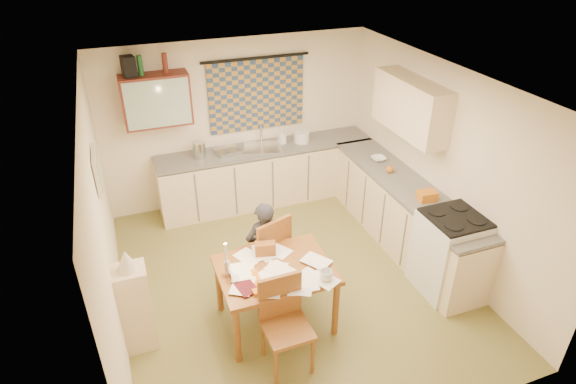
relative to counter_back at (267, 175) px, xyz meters
name	(u,v)px	position (x,y,z in m)	size (l,w,h in m)	color
floor	(291,280)	(-0.34, -1.95, -0.46)	(4.00, 4.50, 0.02)	olive
ceiling	(292,83)	(-0.34, -1.95, 2.06)	(4.00, 4.50, 0.02)	white
wall_back	(238,122)	(-0.34, 0.31, 0.80)	(4.00, 0.02, 2.50)	beige
wall_front	(400,336)	(-0.34, -4.21, 0.80)	(4.00, 0.02, 2.50)	beige
wall_left	(103,229)	(-2.35, -1.95, 0.80)	(0.02, 4.50, 2.50)	beige
wall_right	(441,165)	(1.67, -1.95, 0.80)	(0.02, 4.50, 2.50)	beige
window_blind	(257,95)	(-0.04, 0.27, 1.20)	(1.45, 0.03, 1.05)	navy
curtain_rod	(256,58)	(-0.04, 0.25, 1.75)	(0.04, 0.04, 1.60)	black
wall_cabinet	(156,100)	(-1.49, 0.13, 1.35)	(0.90, 0.34, 0.70)	#581E16
wall_cabinet_glass	(158,104)	(-1.49, -0.04, 1.35)	(0.84, 0.02, 0.64)	#99B2A5
upper_cabinet_right	(411,106)	(1.49, -1.40, 1.40)	(0.34, 1.30, 0.70)	beige
framed_print	(97,170)	(-2.31, -1.55, 1.25)	(0.04, 0.50, 0.40)	beige
print_canvas	(99,170)	(-2.28, -1.55, 1.25)	(0.01, 0.42, 0.32)	#B8B7A4
counter_back	(267,175)	(0.00, 0.00, 0.00)	(3.30, 0.62, 0.92)	beige
counter_right	(402,214)	(1.36, -1.72, 0.00)	(0.62, 2.95, 0.92)	beige
stove	(449,253)	(1.36, -2.72, 0.06)	(0.66, 0.66, 1.02)	white
sink	(263,150)	(-0.05, 0.00, 0.43)	(0.55, 0.45, 0.10)	silver
tap	(261,134)	(-0.01, 0.18, 0.61)	(0.03, 0.03, 0.28)	silver
dish_rack	(228,151)	(-0.59, 0.00, 0.50)	(0.35, 0.30, 0.06)	silver
kettle	(199,150)	(-1.00, 0.00, 0.59)	(0.18, 0.18, 0.24)	silver
mixing_bowl	(302,137)	(0.58, 0.00, 0.55)	(0.24, 0.24, 0.16)	white
soap_bottle	(282,137)	(0.28, 0.05, 0.58)	(0.11, 0.12, 0.21)	white
bowl	(378,159)	(1.36, -0.99, 0.49)	(0.21, 0.21, 0.05)	white
orange_bag	(427,196)	(1.36, -2.16, 0.53)	(0.22, 0.16, 0.12)	#C86915
fruit_orange	(390,169)	(1.31, -1.37, 0.52)	(0.10, 0.10, 0.10)	#C86915
speaker	(129,66)	(-1.77, 0.13, 1.83)	(0.16, 0.20, 0.26)	black
bottle_green	(140,65)	(-1.63, 0.13, 1.83)	(0.07, 0.07, 0.26)	#195926
bottle_brown	(165,63)	(-1.31, 0.13, 1.83)	(0.07, 0.07, 0.26)	#581E16
dining_table	(276,295)	(-0.74, -2.55, -0.07)	(1.20, 0.91, 0.75)	brown
chair_far	(265,265)	(-0.67, -1.95, -0.13)	(0.60, 0.60, 1.04)	brown
chair_near	(287,341)	(-0.83, -3.14, -0.15)	(0.45, 0.45, 0.98)	brown
person	(264,248)	(-0.69, -1.99, 0.15)	(0.47, 0.34, 1.21)	black
shelf_stand	(136,308)	(-2.18, -2.36, 0.05)	(0.32, 0.30, 1.00)	beige
lampshade	(126,260)	(-2.18, -2.36, 0.66)	(0.20, 0.20, 0.22)	beige
letter_rack	(265,249)	(-0.77, -2.30, 0.38)	(0.22, 0.10, 0.16)	brown
mug	(326,275)	(-0.32, -2.90, 0.35)	(0.17, 0.17, 0.11)	white
magazine	(238,291)	(-1.21, -2.78, 0.31)	(0.23, 0.28, 0.02)	maroon
book	(241,281)	(-1.14, -2.64, 0.31)	(0.21, 0.28, 0.02)	#C86915
orange_box	(259,291)	(-1.02, -2.86, 0.32)	(0.12, 0.08, 0.04)	#C86915
eyeglasses	(300,282)	(-0.59, -2.86, 0.31)	(0.13, 0.04, 0.02)	black
candle_holder	(228,269)	(-1.23, -2.49, 0.39)	(0.06, 0.06, 0.18)	silver
candle	(226,253)	(-1.24, -2.49, 0.59)	(0.02, 0.02, 0.22)	white
candle_flame	(226,244)	(-1.24, -2.51, 0.71)	(0.02, 0.02, 0.02)	#FFCC66
papers	(278,271)	(-0.74, -2.63, 0.31)	(1.18, 1.00, 0.03)	white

